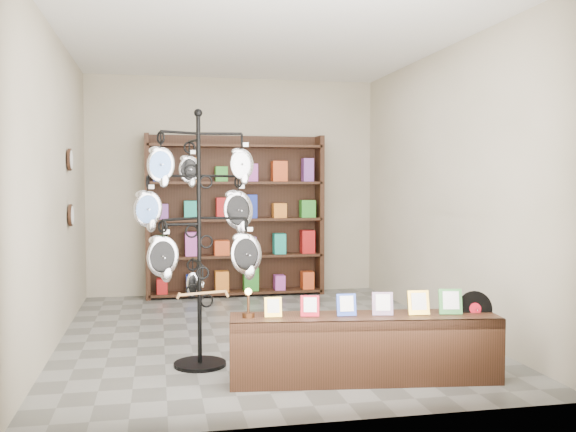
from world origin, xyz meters
The scene contains 6 objects.
ground centered at (0.00, 0.00, 0.00)m, with size 5.00×5.00×0.00m, color slate.
room_envelope centered at (0.00, 0.00, 1.85)m, with size 5.00×5.00×5.00m.
display_tree centered at (-0.71, -1.04, 1.25)m, with size 1.12×1.07×2.17m.
front_shelf centered at (0.53, -1.71, 0.26)m, with size 2.14×0.69×0.74m.
back_shelving centered at (0.00, 2.30, 1.03)m, with size 2.42×0.36×2.20m.
wall_clocks centered at (-1.97, 0.80, 1.50)m, with size 0.03×0.24×0.84m.
Camera 1 is at (-1.05, -6.45, 1.55)m, focal length 40.00 mm.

